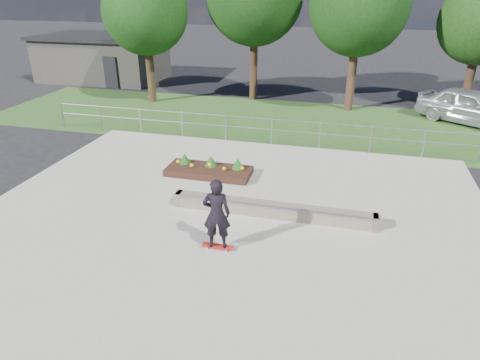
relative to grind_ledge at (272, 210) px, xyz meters
name	(u,v)px	position (x,y,z in m)	size (l,w,h in m)	color
ground	(219,239)	(-1.16, -1.48, -0.26)	(120.00, 120.00, 0.00)	black
grass_verge	(284,121)	(-1.16, 9.52, -0.25)	(30.00, 8.00, 0.02)	#294B1E
concrete_slab	(219,238)	(-1.16, -1.48, -0.23)	(15.00, 15.00, 0.06)	#9F9B8D
fence	(271,128)	(-1.16, 6.02, 0.51)	(20.06, 0.06, 1.20)	#919399
building	(103,57)	(-15.16, 16.51, 1.25)	(8.40, 5.40, 3.00)	#312F2C
tree_far_left	(145,12)	(-9.16, 11.52, 4.59)	(4.55, 4.55, 7.15)	#2F2112
tree_mid_right	(359,6)	(1.84, 12.52, 4.97)	(4.90, 4.90, 7.70)	#341E15
grind_ledge	(272,210)	(0.00, 0.00, 0.00)	(6.00, 0.44, 0.43)	#68594C
planter_bed	(209,169)	(-2.72, 2.41, -0.02)	(3.00, 1.20, 0.61)	black
skateboarder	(217,214)	(-1.03, -2.03, 0.81)	(0.80, 0.58, 1.97)	silver
parked_car	(471,107)	(7.56, 11.47, 0.58)	(1.99, 4.94, 1.68)	#B3B9BD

